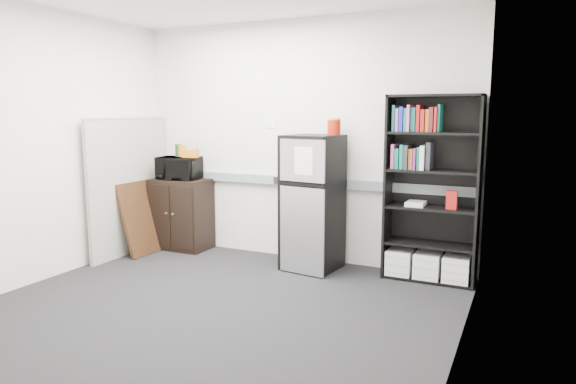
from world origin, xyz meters
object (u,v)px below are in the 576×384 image
object	(u,v)px
cubicle_partition	(130,186)
cabinet	(181,214)
refrigerator	(312,203)
microwave	(179,168)
bookshelf	(432,191)

from	to	relation	value
cubicle_partition	cabinet	xyz separation A→B (m)	(0.42, 0.42, -0.38)
refrigerator	microwave	bearing A→B (deg)	-174.68
cabinet	bookshelf	bearing A→B (deg)	1.23
bookshelf	cabinet	world-z (taller)	bookshelf
cabinet	refrigerator	xyz separation A→B (m)	(1.79, -0.08, 0.29)
cabinet	microwave	size ratio (longest dim) A/B	1.76
bookshelf	microwave	xyz separation A→B (m)	(-3.00, -0.08, 0.09)
bookshelf	cubicle_partition	world-z (taller)	bookshelf
cabinet	refrigerator	size ratio (longest dim) A/B	0.60
cubicle_partition	refrigerator	xyz separation A→B (m)	(2.21, 0.34, -0.09)
cubicle_partition	microwave	bearing A→B (deg)	43.65
bookshelf	refrigerator	bearing A→B (deg)	-173.24
refrigerator	cubicle_partition	bearing A→B (deg)	-163.86
bookshelf	cabinet	size ratio (longest dim) A/B	2.13
cabinet	refrigerator	bearing A→B (deg)	-2.57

